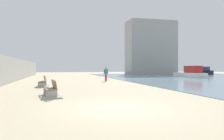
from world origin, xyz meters
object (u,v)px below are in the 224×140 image
Objects in this scene: bench_far at (43,84)px; boat_far_right at (190,73)px; bench_near at (51,93)px; person_walking at (106,73)px; boat_outer at (201,72)px.

bench_far is 0.27× the size of boat_far_right.
bench_far is 27.41m from boat_far_right.
bench_far is (-0.84, 7.57, 0.00)m from bench_near.
bench_near is 15.91m from person_walking.
person_walking reaches higher than bench_near.
person_walking is 0.22× the size of boat_far_right.
boat_outer is (11.21, 13.43, -0.00)m from boat_far_right.
boat_far_right is (22.55, 21.85, 0.50)m from bench_near.
bench_near is 1.05× the size of bench_far.
boat_far_right is at bearing 31.41° from bench_far.
bench_far is 10.05m from person_walking.
bench_near is at bearing -135.89° from boat_far_right.
bench_far is 0.34× the size of boat_outer.
boat_far_right reaches higher than bench_near.
boat_outer is at bearing 50.15° from boat_far_right.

